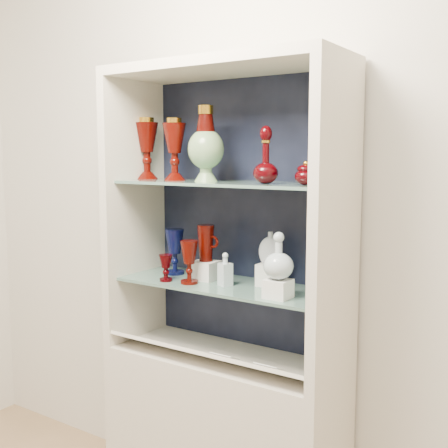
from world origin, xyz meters
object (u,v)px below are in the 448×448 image
Objects in this scene: ruby_decanter_b at (324,154)px; lidded_bowl at (306,173)px; ruby_decanter_a at (266,151)px; flat_flask at (270,247)px; clear_round_decanter at (279,257)px; cameo_medallion at (328,253)px; pedestal_lamp_right at (175,149)px; cobalt_goblet at (175,252)px; ruby_pitcher at (206,243)px; pedestal_lamp_left at (147,148)px; ruby_goblet_small at (166,268)px; ruby_goblet_tall at (189,262)px; clear_square_bottle at (225,269)px; enamel_urn at (206,144)px.

ruby_decanter_b is 2.47× the size of lidded_bowl.
ruby_decanter_a is 1.79× the size of flat_flask.
ruby_decanter_b is at bearing 51.56° from clear_round_decanter.
ruby_decanter_b is at bearing 139.16° from cameo_medallion.
cobalt_goblet is at bearing 132.71° from pedestal_lamp_right.
ruby_pitcher is (-0.49, 0.06, -0.31)m from lidded_bowl.
cobalt_goblet is 1.19× the size of clear_round_decanter.
pedestal_lamp_left is 0.96m from cameo_medallion.
ruby_goblet_small is at bearing -136.45° from ruby_pitcher.
ruby_goblet_tall is 1.31× the size of clear_square_bottle.
lidded_bowl is 0.66× the size of clear_square_bottle.
ruby_decanter_b is 0.36m from cameo_medallion.
lidded_bowl reaches higher than ruby_pitcher.
clear_square_bottle is (-0.36, 0.01, -0.40)m from lidded_bowl.
pedestal_lamp_right reaches higher than clear_square_bottle.
flat_flask is 0.27m from cameo_medallion.
ruby_pitcher is 0.91× the size of clear_round_decanter.
ruby_decanter_b is 0.82m from cobalt_goblet.
cobalt_goblet is at bearing 174.97° from ruby_pitcher.
ruby_decanter_b is at bearing 1.67° from cobalt_goblet.
pedestal_lamp_right is 1.18× the size of ruby_decanter_b.
enamel_urn is 0.52m from clear_square_bottle.
ruby_decanter_b is at bearing 14.15° from ruby_goblet_tall.
ruby_pitcher is at bearing 177.62° from flat_flask.
clear_round_decanter is (0.12, -0.16, -0.00)m from flat_flask.
ruby_goblet_small is (-0.45, -0.05, -0.48)m from ruby_decanter_a.
lidded_bowl reaches higher than ruby_goblet_small.
cameo_medallion is (0.04, -0.03, -0.36)m from ruby_decanter_b.
clear_round_decanter reaches higher than cobalt_goblet.
enamel_urn is 0.50m from flat_flask.
enamel_urn reaches higher than cameo_medallion.
ruby_decanter_a is 0.68m from cobalt_goblet.
enamel_urn is at bearing -1.53° from pedestal_lamp_right.
lidded_bowl is 0.76m from cobalt_goblet.
ruby_goblet_tall is at bearing -28.84° from pedestal_lamp_right.
cameo_medallion reaches higher than cobalt_goblet.
clear_round_decanter is at bearing -8.57° from pedestal_lamp_left.
cameo_medallion is (0.57, 0.10, 0.08)m from ruby_goblet_tall.
pedestal_lamp_left is at bearing 175.47° from lidded_bowl.
ruby_decanter_a is at bearing -163.86° from cameo_medallion.
ruby_pitcher is at bearing 172.94° from lidded_bowl.
ruby_pitcher is at bearing 159.58° from clear_square_bottle.
ruby_goblet_tall is 1.58× the size of ruby_goblet_small.
ruby_decanter_b is 1.10× the size of cobalt_goblet.
flat_flask is (-0.23, 0.01, -0.37)m from ruby_decanter_b.
clear_round_decanter is at bearing -11.63° from cobalt_goblet.
lidded_bowl is 0.53× the size of clear_round_decanter.
ruby_goblet_small is at bearing -178.62° from clear_round_decanter.
enamel_urn is 1.52× the size of cobalt_goblet.
lidded_bowl is at bearing -40.70° from flat_flask.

